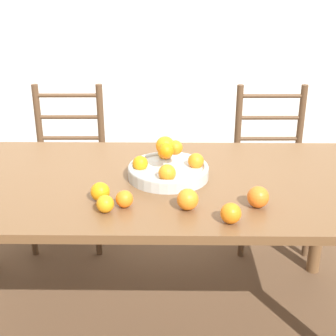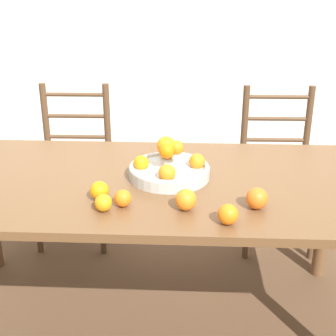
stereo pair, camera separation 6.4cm
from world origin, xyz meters
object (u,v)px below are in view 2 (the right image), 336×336
object	(u,v)px
fruit_bowl	(169,168)
orange_loose_5	(99,191)
orange_loose_0	(228,214)
chair_right	(277,170)
orange_loose_2	(186,200)
chair_left	(74,166)
orange_loose_4	(257,198)
orange_loose_1	(123,198)
orange_loose_3	(103,203)

from	to	relation	value
fruit_bowl	orange_loose_5	distance (m)	0.34
orange_loose_0	orange_loose_5	bearing A→B (deg)	160.63
fruit_bowl	chair_right	distance (m)	1.01
orange_loose_2	chair_left	world-z (taller)	chair_left
orange_loose_4	orange_loose_5	xyz separation A→B (m)	(-0.60, 0.05, -0.00)
orange_loose_0	orange_loose_2	bearing A→B (deg)	145.85
orange_loose_2	orange_loose_4	world-z (taller)	orange_loose_4
orange_loose_2	chair_right	xyz separation A→B (m)	(0.53, 1.04, -0.30)
orange_loose_1	chair_left	bearing A→B (deg)	113.60
orange_loose_4	chair_right	xyz separation A→B (m)	(0.27, 1.02, -0.30)
orange_loose_1	orange_loose_4	xyz separation A→B (m)	(0.50, 0.01, 0.01)
orange_loose_3	orange_loose_5	distance (m)	0.10
orange_loose_3	chair_right	size ratio (longest dim) A/B	0.07
orange_loose_3	chair_left	xyz separation A→B (m)	(-0.38, 1.07, -0.30)
orange_loose_5	orange_loose_4	bearing A→B (deg)	-4.43
orange_loose_3	orange_loose_5	bearing A→B (deg)	108.66
orange_loose_4	fruit_bowl	bearing A→B (deg)	141.06
chair_left	chair_right	bearing A→B (deg)	-1.00
chair_right	orange_loose_0	bearing A→B (deg)	-109.67
orange_loose_0	orange_loose_4	size ratio (longest dim) A/B	0.91
fruit_bowl	orange_loose_3	distance (m)	0.39
orange_loose_2	orange_loose_5	distance (m)	0.34
chair_right	orange_loose_4	bearing A→B (deg)	-105.87
orange_loose_3	orange_loose_5	world-z (taller)	orange_loose_5
orange_loose_2	orange_loose_3	world-z (taller)	orange_loose_2
fruit_bowl	orange_loose_4	distance (m)	0.43
orange_loose_1	orange_loose_2	xyz separation A→B (m)	(0.24, -0.02, 0.01)
orange_loose_4	orange_loose_1	bearing A→B (deg)	-179.20
chair_right	orange_loose_1	bearing A→B (deg)	-127.88
orange_loose_0	orange_loose_4	xyz separation A→B (m)	(0.12, 0.12, 0.00)
orange_loose_1	orange_loose_5	xyz separation A→B (m)	(-0.10, 0.05, 0.00)
orange_loose_1	orange_loose_2	bearing A→B (deg)	-3.84
fruit_bowl	orange_loose_5	bearing A→B (deg)	-138.73
orange_loose_3	orange_loose_0	bearing A→B (deg)	-9.48
orange_loose_2	orange_loose_3	size ratio (longest dim) A/B	1.23
orange_loose_0	orange_loose_1	distance (m)	0.40
orange_loose_4	orange_loose_3	bearing A→B (deg)	-175.14
orange_loose_5	orange_loose_2	bearing A→B (deg)	-11.67
orange_loose_1	orange_loose_4	world-z (taller)	orange_loose_4
orange_loose_2	orange_loose_4	xyz separation A→B (m)	(0.26, 0.02, 0.00)
orange_loose_1	orange_loose_4	bearing A→B (deg)	0.80
orange_loose_0	chair_left	size ratio (longest dim) A/B	0.08
orange_loose_2	fruit_bowl	bearing A→B (deg)	104.22
chair_left	orange_loose_2	bearing A→B (deg)	-57.72
orange_loose_0	orange_loose_4	bearing A→B (deg)	46.91
orange_loose_1	orange_loose_5	distance (m)	0.11
orange_loose_5	chair_right	distance (m)	1.34
fruit_bowl	chair_right	size ratio (longest dim) A/B	0.37
orange_loose_3	chair_right	bearing A→B (deg)	51.98
orange_loose_2	orange_loose_4	bearing A→B (deg)	4.94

